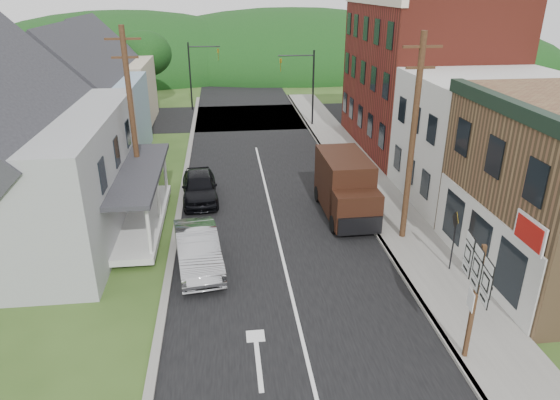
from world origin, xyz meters
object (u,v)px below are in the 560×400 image
object	(u,v)px
delivery_van	(346,187)
route_sign_cluster	(475,286)
silver_sedan	(198,250)
warning_sign	(454,233)
dark_sedan	(199,187)

from	to	relation	value
delivery_van	route_sign_cluster	size ratio (longest dim) A/B	1.38
silver_sedan	delivery_van	world-z (taller)	delivery_van
route_sign_cluster	warning_sign	world-z (taller)	route_sign_cluster
route_sign_cluster	warning_sign	size ratio (longest dim) A/B	1.51
silver_sedan	route_sign_cluster	world-z (taller)	route_sign_cluster
dark_sedan	warning_sign	bearing A→B (deg)	-43.93
silver_sedan	route_sign_cluster	distance (m)	10.65
silver_sedan	dark_sedan	world-z (taller)	silver_sedan
dark_sedan	delivery_van	distance (m)	7.77
dark_sedan	delivery_van	bearing A→B (deg)	-24.45
delivery_van	route_sign_cluster	xyz separation A→B (m)	(1.15, -10.72, 1.14)
route_sign_cluster	silver_sedan	bearing A→B (deg)	150.25
dark_sedan	route_sign_cluster	world-z (taller)	route_sign_cluster
dark_sedan	route_sign_cluster	size ratio (longest dim) A/B	1.17
route_sign_cluster	delivery_van	bearing A→B (deg)	104.71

